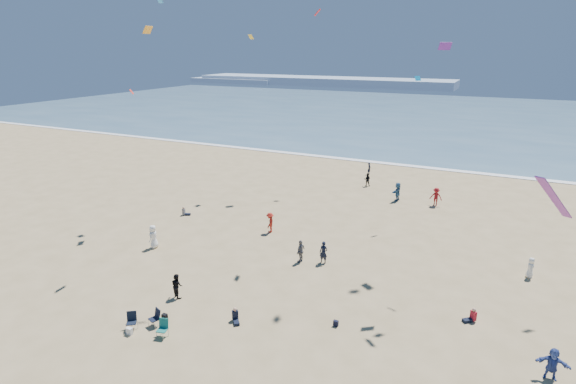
% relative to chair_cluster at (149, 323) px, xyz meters
% --- Properties ---
extents(ground, '(220.00, 220.00, 0.00)m').
position_rel_chair_cluster_xyz_m(ground, '(3.51, -1.72, -0.50)').
color(ground, tan).
rests_on(ground, ground).
extents(ocean, '(220.00, 100.00, 0.06)m').
position_rel_chair_cluster_xyz_m(ocean, '(3.51, 93.28, -0.47)').
color(ocean, '#476B84').
rests_on(ocean, ground).
extents(surf_line, '(220.00, 1.20, 0.08)m').
position_rel_chair_cluster_xyz_m(surf_line, '(3.51, 43.28, -0.46)').
color(surf_line, white).
rests_on(surf_line, ground).
extents(headland_far, '(110.00, 20.00, 3.20)m').
position_rel_chair_cluster_xyz_m(headland_far, '(-56.49, 168.28, 1.10)').
color(headland_far, '#7A8EA8').
rests_on(headland_far, ground).
extents(headland_near, '(40.00, 14.00, 2.00)m').
position_rel_chair_cluster_xyz_m(headland_near, '(-96.49, 163.28, 0.50)').
color(headland_near, '#7A8EA8').
rests_on(headland_near, ground).
extents(standing_flyers, '(29.62, 45.28, 1.92)m').
position_rel_chair_cluster_xyz_m(standing_flyers, '(7.15, 13.88, 0.37)').
color(standing_flyers, white).
rests_on(standing_flyers, ground).
extents(seated_group, '(26.85, 26.50, 0.84)m').
position_rel_chair_cluster_xyz_m(seated_group, '(5.07, 1.55, -0.08)').
color(seated_group, beige).
rests_on(seated_group, ground).
extents(chair_cluster, '(2.78, 1.61, 1.00)m').
position_rel_chair_cluster_xyz_m(chair_cluster, '(0.00, 0.00, 0.00)').
color(chair_cluster, black).
rests_on(chair_cluster, ground).
extents(white_tote, '(0.35, 0.20, 0.40)m').
position_rel_chair_cluster_xyz_m(white_tote, '(-0.77, -0.73, -0.30)').
color(white_tote, silver).
rests_on(white_tote, ground).
extents(black_backpack, '(0.30, 0.22, 0.38)m').
position_rel_chair_cluster_xyz_m(black_backpack, '(0.06, 1.18, -0.31)').
color(black_backpack, black).
rests_on(black_backpack, ground).
extents(navy_bag, '(0.28, 0.18, 0.34)m').
position_rel_chair_cluster_xyz_m(navy_bag, '(9.17, 4.90, -0.33)').
color(navy_bag, black).
rests_on(navy_bag, ground).
extents(kites_aloft, '(37.14, 41.82, 28.35)m').
position_rel_chair_cluster_xyz_m(kites_aloft, '(13.74, 11.12, 14.39)').
color(kites_aloft, '#FF78CF').
rests_on(kites_aloft, ground).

